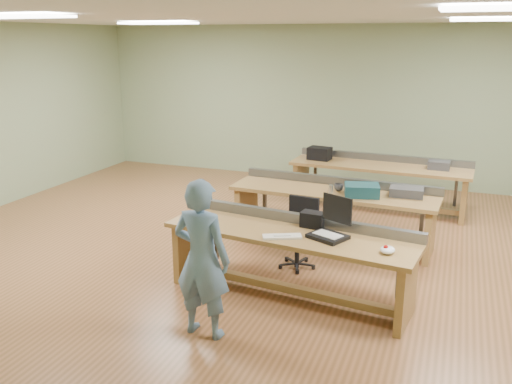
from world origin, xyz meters
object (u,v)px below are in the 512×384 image
Objects in this scene: workbench_mid at (333,204)px; drinks_can at (331,189)px; workbench_back at (379,176)px; task_chair at (299,242)px; camera_bag at (313,220)px; parts_bin_teal at (362,190)px; person at (202,259)px; parts_bin_grey at (407,192)px; mug at (339,187)px; workbench_front at (290,248)px; laptop_base at (328,237)px.

drinks_can is (-0.01, -0.16, 0.25)m from workbench_mid.
workbench_back is 3.38× the size of task_chair.
parts_bin_teal is (0.29, 1.40, -0.01)m from camera_bag.
task_chair is (0.40, 1.87, -0.46)m from person.
workbench_back is at bearing 108.61° from parts_bin_grey.
drinks_can reaches higher than workbench_mid.
person is at bearing -103.48° from mug.
parts_bin_grey reaches higher than mug.
workbench_front is 3.58m from workbench_back.
workbench_back is 3.36m from camera_bag.
task_chair is (-0.32, 0.59, -0.52)m from camera_bag.
workbench_front is 0.99× the size of workbench_mid.
camera_bag reaches higher than task_chair.
camera_bag is at bearing -101.62° from parts_bin_teal.
parts_bin_teal is at bearing -16.78° from workbench_mid.
drinks_can is (-0.96, -0.20, -0.00)m from parts_bin_grey.
laptop_base is 1.13m from task_chair.
task_chair is 1.14m from parts_bin_teal.
mug is at bearing 80.43° from task_chair.
workbench_front is 6.37× the size of parts_bin_teal.
workbench_back is at bearing -98.69° from person.
workbench_mid is 0.30m from drinks_can.
workbench_front is at bearing -164.06° from laptop_base.
task_chair is at bearing -126.89° from parts_bin_teal.
workbench_front is at bearing -119.50° from parts_bin_grey.
mug reaches higher than laptop_base.
parts_bin_teal is 1.03× the size of parts_bin_grey.
workbench_front is at bearing -92.33° from drinks_can.
workbench_mid is 1.58m from camera_bag.
parts_bin_grey reaches higher than task_chair.
task_chair is 6.85× the size of mug.
parts_bin_grey reaches higher than workbench_mid.
workbench_back reaches higher than laptop_base.
camera_bag reaches higher than drinks_can.
workbench_mid is at bearing 125.44° from laptop_base.
camera_bag is at bearing -85.08° from drinks_can.
mug is 1.13× the size of drinks_can.
workbench_mid is (0.07, 1.77, 0.00)m from workbench_front.
mug is (-0.28, 1.82, 0.03)m from laptop_base.
workbench_back is 11.62× the size of camera_bag.
parts_bin_teal is (0.05, 1.69, 0.06)m from laptop_base.
workbench_mid is 1.84× the size of person.
parts_bin_grey is (0.59, -1.74, 0.25)m from workbench_back.
workbench_mid is 6.44× the size of parts_bin_teal.
drinks_can reaches higher than laptop_base.
workbench_front is 25.17× the size of drinks_can.
laptop_base is at bearing -91.77° from parts_bin_teal.
task_chair reaches higher than laptop_base.
person is at bearing -98.78° from workbench_mid.
task_chair is 1.10m from mug.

